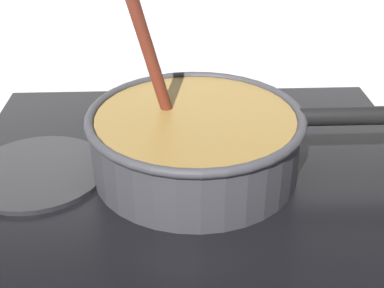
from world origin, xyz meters
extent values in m
cube|color=black|center=(0.03, 0.21, 0.01)|extent=(0.56, 0.48, 0.01)
torus|color=#592D0C|center=(0.03, 0.21, 0.02)|extent=(0.19, 0.19, 0.01)
cylinder|color=#262628|center=(-0.16, 0.21, 0.01)|extent=(0.17, 0.17, 0.01)
cylinder|color=#38383D|center=(0.03, 0.21, 0.05)|extent=(0.24, 0.24, 0.07)
cylinder|color=olive|center=(0.03, 0.21, 0.05)|extent=(0.23, 0.23, 0.07)
torus|color=#38383D|center=(0.03, 0.21, 0.09)|extent=(0.25, 0.25, 0.01)
cylinder|color=black|center=(0.22, 0.21, 0.08)|extent=(0.14, 0.02, 0.02)
cylinder|color=#EDD88C|center=(0.03, 0.20, 0.08)|extent=(0.04, 0.04, 0.01)
cylinder|color=beige|center=(0.03, 0.25, 0.08)|extent=(0.03, 0.03, 0.01)
cylinder|color=#E5CC7A|center=(-0.01, 0.23, 0.08)|extent=(0.03, 0.03, 0.01)
cylinder|color=#EDD88C|center=(0.01, 0.28, 0.08)|extent=(0.03, 0.03, 0.01)
cylinder|color=#E5CC7A|center=(0.04, 0.15, 0.08)|extent=(0.03, 0.03, 0.01)
cylinder|color=#EDD88C|center=(-0.02, 0.17, 0.08)|extent=(0.03, 0.03, 0.01)
cylinder|color=#EDD88C|center=(-0.06, 0.20, 0.08)|extent=(0.03, 0.03, 0.01)
cylinder|color=#EDD88C|center=(0.08, 0.22, 0.08)|extent=(0.04, 0.04, 0.01)
cylinder|color=maroon|center=(-0.03, 0.21, 0.20)|extent=(0.08, 0.08, 0.27)
cube|color=brown|center=(0.00, 0.23, 0.07)|extent=(0.05, 0.05, 0.01)
camera|label=1|loc=(0.00, -0.32, 0.35)|focal=48.81mm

